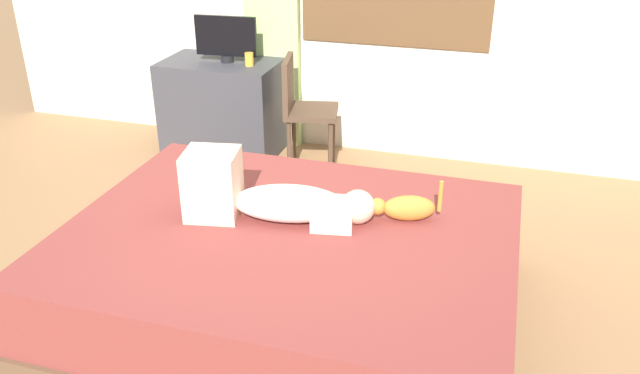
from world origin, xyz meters
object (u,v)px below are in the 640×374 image
object	(u,v)px
tv_monitor	(226,38)
cup	(249,59)
desk	(223,107)
chair_by_desk	(302,105)
cat	(405,208)
bed	(289,274)
person_lying	(269,197)

from	to	relation	value
tv_monitor	cup	bearing A→B (deg)	-14.13
desk	chair_by_desk	world-z (taller)	chair_by_desk
cat	cup	size ratio (longest dim) A/B	3.53
bed	chair_by_desk	xyz separation A→B (m)	(-0.50, 1.75, 0.26)
person_lying	cat	distance (m)	0.67
desk	cup	distance (m)	0.50
tv_monitor	cat	bearing A→B (deg)	-44.53
desk	tv_monitor	bearing A→B (deg)	-0.00
cat	tv_monitor	xyz separation A→B (m)	(-1.68, 1.65, 0.35)
person_lying	tv_monitor	world-z (taller)	tv_monitor
person_lying	chair_by_desk	size ratio (longest dim) A/B	1.10
tv_monitor	cup	size ratio (longest dim) A/B	4.89
bed	desk	world-z (taller)	desk
bed	tv_monitor	distance (m)	2.33
cat	desk	world-z (taller)	desk
bed	desk	distance (m)	2.27
desk	cup	world-z (taller)	cup
cat	desk	distance (m)	2.40
cat	desk	size ratio (longest dim) A/B	0.39
cat	desk	xyz separation A→B (m)	(-1.74, 1.65, -0.20)
person_lying	tv_monitor	size ratio (longest dim) A/B	1.96
cup	chair_by_desk	bearing A→B (deg)	-13.65
person_lying	tv_monitor	xyz separation A→B (m)	(-1.03, 1.82, 0.31)
chair_by_desk	person_lying	bearing A→B (deg)	-77.23
desk	cup	bearing A→B (deg)	-10.92
desk	tv_monitor	distance (m)	0.56
person_lying	desk	world-z (taller)	person_lying
tv_monitor	cup	xyz separation A→B (m)	(0.20, -0.05, -0.13)
cup	chair_by_desk	distance (m)	0.54
bed	person_lying	distance (m)	0.40
cup	person_lying	bearing A→B (deg)	-65.00
bed	desk	size ratio (longest dim) A/B	2.46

